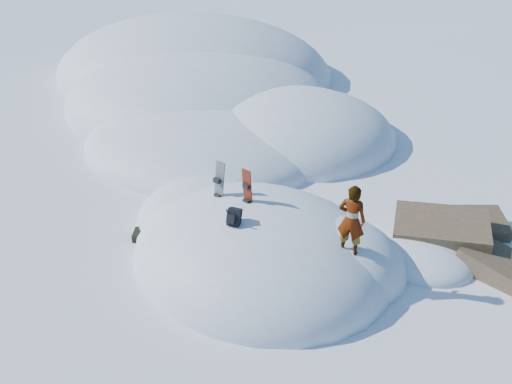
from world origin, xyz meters
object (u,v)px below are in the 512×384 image
Objects in this scene: snowboard_red at (247,195)px; person at (352,220)px; snowboard_dark at (219,190)px; backpack at (234,217)px.

person is (2.82, 0.09, 0.24)m from snowboard_red.
snowboard_dark is 3.10× the size of backpack.
snowboard_red reaches higher than snowboard_dark.
snowboard_dark is 1.54m from backpack.
backpack is at bearing -31.95° from snowboard_dark.
snowboard_dark reaches higher than backpack.
snowboard_red is at bearing 94.11° from backpack.
snowboard_red is at bearing -9.08° from person.
snowboard_dark is at bearing -8.70° from person.
snowboard_dark is 0.90× the size of person.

